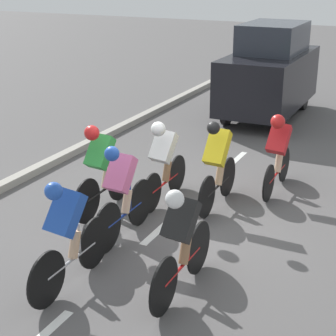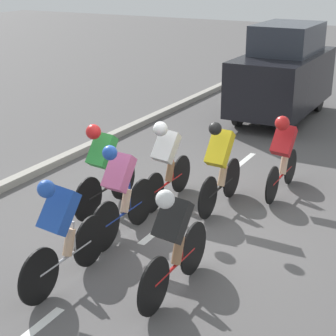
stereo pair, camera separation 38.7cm
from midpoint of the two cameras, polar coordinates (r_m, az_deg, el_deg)
The scene contains 12 objects.
ground_plane at distance 8.74m, azimuth 1.31°, elevation -5.52°, with size 60.00×60.00×0.00m, color #565454.
lane_stripe_mid at distance 8.63m, azimuth 0.90°, elevation -5.84°, with size 0.12×1.40×0.01m, color white.
lane_stripe_far at distance 11.35m, azimuth 8.41°, elevation 0.47°, with size 0.12×1.40×0.01m, color white.
curb at distance 10.35m, azimuth -15.00°, elevation -1.60°, with size 0.20×25.86×0.14m, color #A8A399.
cyclist_black at distance 6.60m, azimuth 2.23°, elevation -7.20°, with size 0.36×1.72×1.47m.
cyclist_blue at distance 6.87m, azimuth -9.20°, elevation -6.18°, with size 0.37×1.70×1.50m.
cyclist_yellow at distance 8.98m, azimuth 6.51°, elevation 0.49°, with size 0.34×1.65×1.52m.
cyclist_white at distance 9.13m, azimuth 1.03°, elevation 0.93°, with size 0.36×1.62×1.47m.
cyclist_green at distance 8.86m, azimuth -5.38°, elevation 0.31°, with size 0.35×1.70×1.51m.
cyclist_red at distance 9.70m, azimuth 12.72°, elevation 1.62°, with size 0.36×1.66×1.46m.
cyclist_pink at distance 7.96m, azimuth -3.46°, elevation -2.22°, with size 0.34×1.69×1.49m.
support_car at distance 14.65m, azimuth 12.39°, elevation 9.41°, with size 1.70×3.82×2.37m.
Camera 2 is at (-3.75, 6.93, 3.80)m, focal length 60.00 mm.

